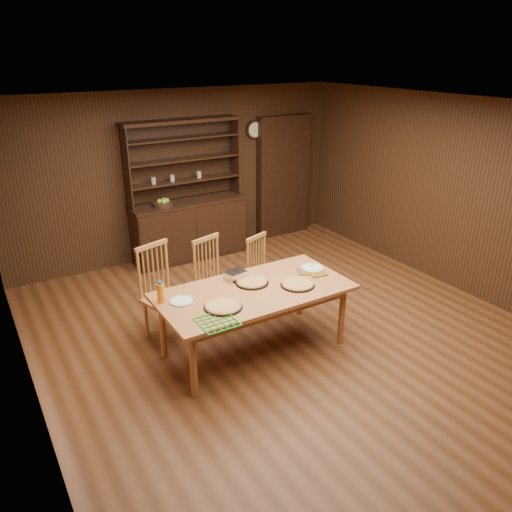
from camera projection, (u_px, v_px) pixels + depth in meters
floor at (286, 332)px, 5.98m from camera, size 6.00×6.00×0.00m
room_shell at (289, 206)px, 5.36m from camera, size 6.00×6.00×6.00m
china_hutch at (188, 222)px, 7.92m from camera, size 1.84×0.52×2.17m
doorway at (283, 177)px, 8.76m from camera, size 1.00×0.18×2.10m
wall_clock at (254, 130)px, 8.21m from camera, size 0.30×0.05×0.30m
dining_table at (254, 295)px, 5.39m from camera, size 2.09×1.05×0.75m
chair_left at (160, 288)px, 5.75m from camera, size 0.56×0.55×1.12m
chair_center at (212, 277)px, 6.11m from camera, size 0.53×0.52×1.05m
chair_right at (262, 270)px, 6.42m from camera, size 0.50×0.49×0.96m
pizza_left at (223, 306)px, 4.98m from camera, size 0.39×0.39×0.04m
pizza_right at (298, 284)px, 5.45m from camera, size 0.38×0.38×0.04m
pizza_center at (252, 282)px, 5.50m from camera, size 0.37×0.37×0.04m
cooling_rack at (217, 322)px, 4.72m from camera, size 0.42×0.42×0.02m
plate_left at (182, 301)px, 5.10m from camera, size 0.25×0.25×0.02m
plate_right at (312, 268)px, 5.87m from camera, size 0.27×0.27×0.02m
foil_dish at (236, 275)px, 5.59m from camera, size 0.25×0.20×0.09m
juice_bottle at (161, 293)px, 5.06m from camera, size 0.08×0.08×0.23m
pot_holder_a at (317, 273)px, 5.73m from camera, size 0.22×0.22×0.01m
pot_holder_b at (306, 271)px, 5.78m from camera, size 0.25×0.25×0.01m
fruit_bowl at (163, 203)px, 7.51m from camera, size 0.30×0.30×0.12m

